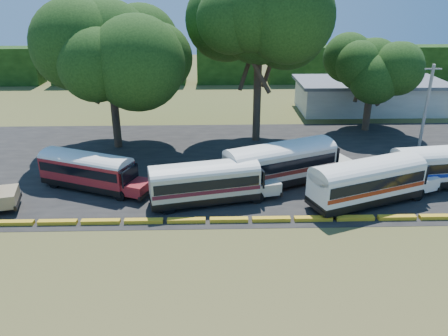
{
  "coord_description": "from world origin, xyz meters",
  "views": [
    {
      "loc": [
        -2.6,
        -25.92,
        15.54
      ],
      "look_at": [
        -1.71,
        6.0,
        2.03
      ],
      "focal_mm": 35.0,
      "sensor_mm": 36.0,
      "label": 1
    }
  ],
  "objects_px": {
    "bus_red": "(89,169)",
    "tree_west": "(109,46)",
    "bus_white_red": "(369,179)",
    "bus_cream_west": "(207,181)"
  },
  "relations": [
    {
      "from": "bus_cream_west",
      "to": "tree_west",
      "type": "distance_m",
      "value": 17.86
    },
    {
      "from": "bus_white_red",
      "to": "bus_red",
      "type": "bearing_deg",
      "value": 150.5
    },
    {
      "from": "bus_red",
      "to": "tree_west",
      "type": "xyz_separation_m",
      "value": [
        0.27,
        10.09,
        8.32
      ]
    },
    {
      "from": "bus_white_red",
      "to": "tree_west",
      "type": "xyz_separation_m",
      "value": [
        -21.45,
        13.31,
        8.08
      ]
    },
    {
      "from": "bus_red",
      "to": "tree_west",
      "type": "height_order",
      "value": "tree_west"
    },
    {
      "from": "bus_cream_west",
      "to": "tree_west",
      "type": "relative_size",
      "value": 0.72
    },
    {
      "from": "bus_white_red",
      "to": "tree_west",
      "type": "relative_size",
      "value": 0.77
    },
    {
      "from": "tree_west",
      "to": "bus_red",
      "type": "bearing_deg",
      "value": -91.51
    },
    {
      "from": "bus_red",
      "to": "bus_white_red",
      "type": "distance_m",
      "value": 21.96
    },
    {
      "from": "bus_cream_west",
      "to": "bus_red",
      "type": "bearing_deg",
      "value": 151.41
    }
  ]
}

